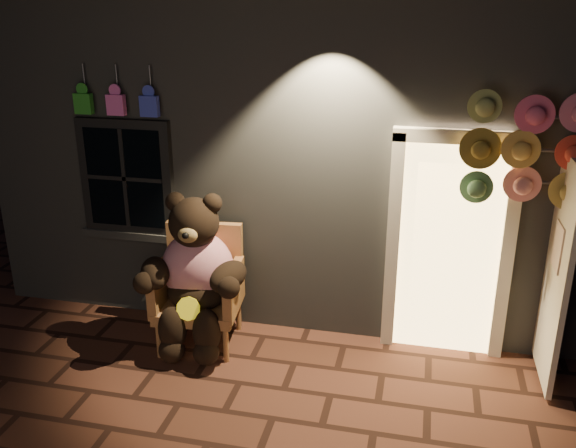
% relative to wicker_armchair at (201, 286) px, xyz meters
% --- Properties ---
extents(ground, '(60.00, 60.00, 0.00)m').
position_rel_wicker_armchair_xyz_m(ground, '(1.01, -1.09, -0.58)').
color(ground, '#512B1F').
rests_on(ground, ground).
extents(shop_building, '(7.30, 5.95, 3.51)m').
position_rel_wicker_armchair_xyz_m(shop_building, '(1.01, 2.89, 1.15)').
color(shop_building, slate).
rests_on(shop_building, ground).
extents(wicker_armchair, '(0.87, 0.80, 1.17)m').
position_rel_wicker_armchair_xyz_m(wicker_armchair, '(0.00, 0.00, 0.00)').
color(wicker_armchair, '#A56B40').
rests_on(wicker_armchair, ground).
extents(teddy_bear, '(1.12, 0.92, 1.55)m').
position_rel_wicker_armchair_xyz_m(teddy_bear, '(0.01, -0.15, 0.21)').
color(teddy_bear, '#B31336').
rests_on(teddy_bear, ground).
extents(hat_rack, '(1.68, 0.22, 2.55)m').
position_rel_wicker_armchair_xyz_m(hat_rack, '(3.06, 0.18, 1.48)').
color(hat_rack, '#59595E').
rests_on(hat_rack, ground).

